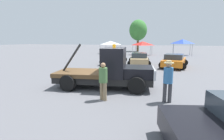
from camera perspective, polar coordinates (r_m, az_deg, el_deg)
ground_plane at (r=10.20m, az=-2.69°, el=-5.67°), size 160.00×160.00×0.00m
tow_truck at (r=9.92m, az=-0.76°, el=-0.39°), size 5.81×2.90×2.51m
person_near_truck at (r=7.92m, az=17.84°, el=-2.53°), size 0.41×0.41×1.86m
person_at_hood at (r=7.84m, az=-2.90°, el=-2.90°), size 0.38×0.38×1.73m
parked_car_olive at (r=20.00m, az=0.60°, el=3.90°), size 2.54×4.41×1.34m
parked_car_tan at (r=19.37m, az=8.85°, el=3.59°), size 2.86×4.90×1.34m
parked_car_orange at (r=18.51m, az=19.61°, el=2.85°), size 2.89×4.62×1.34m
canopy_tent_white at (r=34.46m, az=-0.46°, el=8.87°), size 3.23×3.23×2.47m
canopy_tent_red at (r=32.01m, az=10.00°, el=8.57°), size 3.11×3.11×2.42m
canopy_tent_blue at (r=33.43m, az=22.05°, el=8.62°), size 3.01×3.01×2.81m
tree_left at (r=41.74m, az=8.53°, el=12.72°), size 4.07×4.07×7.27m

